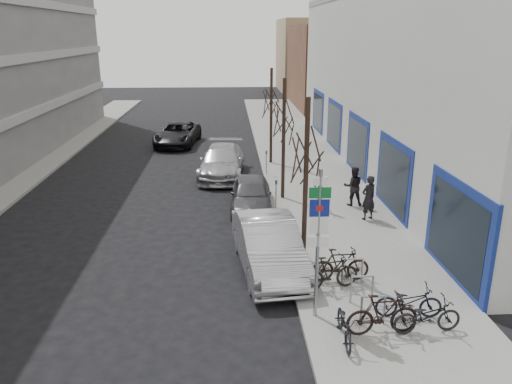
{
  "coord_description": "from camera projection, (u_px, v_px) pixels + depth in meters",
  "views": [
    {
      "loc": [
        0.18,
        -11.57,
        7.36
      ],
      "look_at": [
        1.11,
        5.1,
        2.0
      ],
      "focal_mm": 35.0,
      "sensor_mm": 36.0,
      "label": 1
    }
  ],
  "objects": [
    {
      "name": "tree_mid",
      "position": [
        284.0,
        111.0,
        21.63
      ],
      "size": [
        1.8,
        1.8,
        5.5
      ],
      "color": "black",
      "rests_on": "ground"
    },
    {
      "name": "meter_mid",
      "position": [
        276.0,
        191.0,
        21.16
      ],
      "size": [
        0.1,
        0.08,
        1.27
      ],
      "color": "gray",
      "rests_on": "sidewalk_east"
    },
    {
      "name": "tan_building_far",
      "position": [
        330.0,
        55.0,
        64.87
      ],
      "size": [
        13.0,
        12.0,
        9.0
      ],
      "primitive_type": "cube",
      "color": "#937A5B",
      "rests_on": "ground"
    },
    {
      "name": "highway_sign_pole",
      "position": [
        318.0,
        235.0,
        12.61
      ],
      "size": [
        0.55,
        0.1,
        4.2
      ],
      "color": "gray",
      "rests_on": "ground"
    },
    {
      "name": "meter_front",
      "position": [
        292.0,
        244.0,
        15.93
      ],
      "size": [
        0.1,
        0.08,
        1.27
      ],
      "color": "gray",
      "rests_on": "sidewalk_east"
    },
    {
      "name": "parked_car_back",
      "position": [
        222.0,
        162.0,
        26.53
      ],
      "size": [
        2.65,
        5.66,
        1.6
      ],
      "primitive_type": "imported",
      "rotation": [
        0.0,
        0.0,
        -0.08
      ],
      "color": "#A1A2A6",
      "rests_on": "ground"
    },
    {
      "name": "pedestrian_near",
      "position": [
        369.0,
        198.0,
        19.89
      ],
      "size": [
        0.79,
        0.68,
        1.83
      ],
      "primitive_type": "imported",
      "rotation": [
        0.0,
        0.0,
        3.59
      ],
      "color": "black",
      "rests_on": "sidewalk_east"
    },
    {
      "name": "brick_building_far",
      "position": [
        354.0,
        67.0,
        50.73
      ],
      "size": [
        12.0,
        14.0,
        8.0
      ],
      "primitive_type": "cube",
      "color": "brown",
      "rests_on": "ground"
    },
    {
      "name": "bike_far_curb",
      "position": [
        428.0,
        313.0,
        12.41
      ],
      "size": [
        1.81,
        0.69,
        1.08
      ],
      "primitive_type": "imported",
      "rotation": [
        0.0,
        0.0,
        1.66
      ],
      "color": "black",
      "rests_on": "sidewalk_east"
    },
    {
      "name": "bike_far_inner",
      "position": [
        340.0,
        264.0,
        15.01
      ],
      "size": [
        1.81,
        0.6,
        1.09
      ],
      "primitive_type": "imported",
      "rotation": [
        0.0,
        0.0,
        1.61
      ],
      "color": "black",
      "rests_on": "sidewalk_east"
    },
    {
      "name": "lane_car",
      "position": [
        178.0,
        134.0,
        34.0
      ],
      "size": [
        3.15,
        5.7,
        1.51
      ],
      "primitive_type": "imported",
      "rotation": [
        0.0,
        0.0,
        -0.12
      ],
      "color": "black",
      "rests_on": "ground"
    },
    {
      "name": "parked_car_mid",
      "position": [
        251.0,
        194.0,
        21.42
      ],
      "size": [
        1.91,
        4.34,
        1.45
      ],
      "primitive_type": "imported",
      "rotation": [
        0.0,
        0.0,
        -0.05
      ],
      "color": "#47474B",
      "rests_on": "ground"
    },
    {
      "name": "parked_car_front",
      "position": [
        269.0,
        245.0,
        15.99
      ],
      "size": [
        2.37,
        5.26,
        1.68
      ],
      "primitive_type": "imported",
      "rotation": [
        0.0,
        0.0,
        0.12
      ],
      "color": "#B9B9BE",
      "rests_on": "ground"
    },
    {
      "name": "bike_mid_inner",
      "position": [
        330.0,
        272.0,
        14.52
      ],
      "size": [
        1.86,
        0.92,
        1.09
      ],
      "primitive_type": "imported",
      "rotation": [
        0.0,
        0.0,
        1.79
      ],
      "color": "black",
      "rests_on": "sidewalk_east"
    },
    {
      "name": "meter_back",
      "position": [
        266.0,
        160.0,
        26.38
      ],
      "size": [
        0.1,
        0.08,
        1.27
      ],
      "color": "gray",
      "rests_on": "sidewalk_east"
    },
    {
      "name": "bike_near_right",
      "position": [
        383.0,
        314.0,
        12.33
      ],
      "size": [
        1.92,
        0.7,
        1.14
      ],
      "primitive_type": "imported",
      "rotation": [
        0.0,
        0.0,
        1.65
      ],
      "color": "black",
      "rests_on": "sidewalk_east"
    },
    {
      "name": "sidewalk_east",
      "position": [
        324.0,
        198.0,
        22.96
      ],
      "size": [
        5.0,
        70.0,
        0.15
      ],
      "primitive_type": "cube",
      "color": "slate",
      "rests_on": "ground"
    },
    {
      "name": "ground",
      "position": [
        225.0,
        323.0,
        13.24
      ],
      "size": [
        120.0,
        120.0,
        0.0
      ],
      "primitive_type": "plane",
      "color": "black",
      "rests_on": "ground"
    },
    {
      "name": "bike_mid_curb",
      "position": [
        409.0,
        299.0,
        13.08
      ],
      "size": [
        1.79,
        0.68,
        1.07
      ],
      "primitive_type": "imported",
      "rotation": [
        0.0,
        0.0,
        1.49
      ],
      "color": "black",
      "rests_on": "sidewalk_east"
    },
    {
      "name": "bike_rack",
      "position": [
        362.0,
        286.0,
        13.81
      ],
      "size": [
        0.66,
        2.26,
        0.83
      ],
      "color": "gray",
      "rests_on": "sidewalk_east"
    },
    {
      "name": "bike_near_left",
      "position": [
        345.0,
        323.0,
        12.08
      ],
      "size": [
        0.55,
        1.65,
        1.0
      ],
      "primitive_type": "imported",
      "rotation": [
        0.0,
        0.0,
        -0.04
      ],
      "color": "black",
      "rests_on": "sidewalk_east"
    },
    {
      "name": "tree_near",
      "position": [
        307.0,
        142.0,
        15.45
      ],
      "size": [
        1.8,
        1.8,
        5.5
      ],
      "color": "black",
      "rests_on": "ground"
    },
    {
      "name": "tree_far",
      "position": [
        271.0,
        93.0,
        27.81
      ],
      "size": [
        1.8,
        1.8,
        5.5
      ],
      "color": "black",
      "rests_on": "ground"
    },
    {
      "name": "pedestrian_far",
      "position": [
        353.0,
        186.0,
        21.56
      ],
      "size": [
        0.66,
        0.47,
        1.75
      ],
      "primitive_type": "imported",
      "rotation": [
        0.0,
        0.0,
        3.09
      ],
      "color": "black",
      "rests_on": "sidewalk_east"
    }
  ]
}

